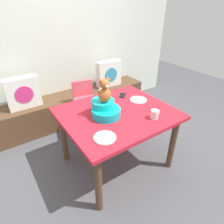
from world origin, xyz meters
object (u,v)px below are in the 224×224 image
at_px(ketchup_bottle, 101,95).
at_px(dinner_plate_far, 105,138).
at_px(dining_table, 117,120).
at_px(dinner_plate_near, 138,100).
at_px(book_stack, 85,89).
at_px(teddy_bear, 105,91).
at_px(pillow_floral_left, 23,93).
at_px(highchair, 85,101).
at_px(cell_phone, 122,95).
at_px(pillow_floral_right, 109,74).
at_px(infant_seat_teal, 105,109).
at_px(coffee_mug, 155,114).

height_order(ketchup_bottle, dinner_plate_far, ketchup_bottle).
bearing_deg(dining_table, dinner_plate_near, 12.34).
xyz_separation_m(book_stack, ketchup_bottle, (-0.25, -0.95, 0.33)).
relative_size(teddy_bear, ketchup_bottle, 1.35).
height_order(pillow_floral_left, highchair, pillow_floral_left).
relative_size(dining_table, cell_phone, 8.16).
bearing_deg(book_stack, dining_table, -100.36).
bearing_deg(dinner_plate_near, pillow_floral_right, 73.96).
xyz_separation_m(pillow_floral_left, ketchup_bottle, (0.70, -0.93, 0.15)).
bearing_deg(infant_seat_teal, ketchup_bottle, 65.79).
bearing_deg(coffee_mug, dinner_plate_near, 71.73).
distance_m(pillow_floral_left, cell_phone, 1.38).
relative_size(pillow_floral_left, teddy_bear, 1.76).
bearing_deg(highchair, pillow_floral_left, 150.36).
xyz_separation_m(teddy_bear, cell_phone, (0.44, 0.28, -0.27)).
distance_m(highchair, teddy_bear, 0.96).
xyz_separation_m(highchair, infant_seat_teal, (-0.16, -0.80, 0.29)).
distance_m(pillow_floral_right, coffee_mug, 1.62).
bearing_deg(coffee_mug, highchair, 101.03).
bearing_deg(coffee_mug, teddy_bear, 139.32).
height_order(pillow_floral_right, highchair, pillow_floral_right).
relative_size(pillow_floral_right, teddy_bear, 1.76).
distance_m(ketchup_bottle, cell_phone, 0.32).
height_order(coffee_mug, cell_phone, coffee_mug).
height_order(pillow_floral_left, cell_phone, pillow_floral_left).
bearing_deg(coffee_mug, ketchup_bottle, 112.33).
xyz_separation_m(pillow_floral_left, highchair, (0.73, -0.42, -0.16)).
relative_size(highchair, teddy_bear, 3.16).
distance_m(pillow_floral_left, infant_seat_teal, 1.35).
xyz_separation_m(pillow_floral_left, pillow_floral_right, (1.42, 0.00, 0.00)).
distance_m(book_stack, cell_phone, 0.99).
xyz_separation_m(pillow_floral_right, ketchup_bottle, (-0.72, -0.93, 0.15)).
distance_m(infant_seat_teal, dinner_plate_far, 0.39).
height_order(ketchup_bottle, cell_phone, ketchup_bottle).
relative_size(pillow_floral_left, coffee_mug, 3.67).
distance_m(pillow_floral_right, cell_phone, 1.03).
distance_m(highchair, dinner_plate_near, 0.85).
bearing_deg(pillow_floral_left, infant_seat_teal, -65.06).
xyz_separation_m(book_stack, highchair, (-0.21, -0.44, 0.02)).
height_order(infant_seat_teal, coffee_mug, infant_seat_teal).
height_order(infant_seat_teal, dinner_plate_far, infant_seat_teal).
height_order(pillow_floral_right, book_stack, pillow_floral_right).
relative_size(book_stack, dinner_plate_near, 1.00).
bearing_deg(highchair, dinner_plate_near, -64.38).
xyz_separation_m(coffee_mug, dinner_plate_near, (0.13, 0.40, -0.04)).
xyz_separation_m(dining_table, highchair, (0.02, 0.82, -0.12)).
distance_m(highchair, infant_seat_teal, 0.87).
xyz_separation_m(coffee_mug, dinner_plate_far, (-0.59, 0.01, -0.04)).
height_order(infant_seat_teal, teddy_bear, teddy_bear).
distance_m(book_stack, highchair, 0.49).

